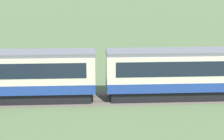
% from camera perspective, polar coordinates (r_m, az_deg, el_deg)
% --- Properties ---
extents(passenger_train, '(73.66, 2.98, 4.25)m').
position_cam_1_polar(passenger_train, '(29.13, -1.36, -0.45)').
color(passenger_train, '#234293').
rests_on(passenger_train, ground_plane).
extents(railway_track, '(135.44, 3.60, 0.04)m').
position_cam_1_polar(railway_track, '(29.81, -4.51, -4.86)').
color(railway_track, '#665B51').
rests_on(railway_track, ground_plane).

